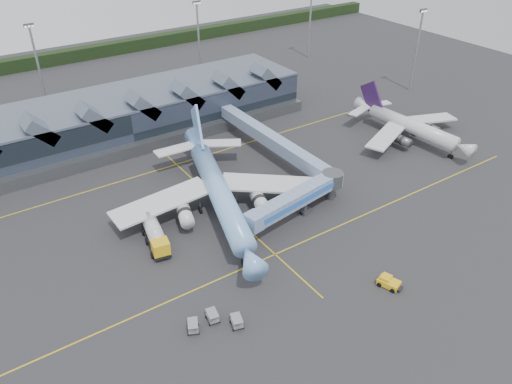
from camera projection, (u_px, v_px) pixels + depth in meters
ground at (248, 230)px, 86.74m from camera, size 260.00×260.00×0.00m
taxi_stripes at (219, 203)px, 93.73m from camera, size 120.00×60.00×0.01m
tree_line_far at (64, 57)px, 162.60m from camera, size 260.00×4.00×4.00m
terminal at (117, 118)px, 114.85m from camera, size 90.00×22.25×12.52m
light_masts at (185, 50)px, 133.83m from camera, size 132.40×42.56×22.45m
main_airliner at (218, 189)px, 89.96m from camera, size 37.77×44.40×14.55m
regional_jet at (408, 125)px, 114.76m from camera, size 29.55×32.25×11.07m
jet_bridge at (303, 196)px, 88.38m from camera, size 23.04×6.70×5.73m
fuel_truck at (155, 233)px, 82.57m from camera, size 4.58×10.94×3.64m
pushback_tug at (389, 282)px, 74.59m from camera, size 3.12×3.96×1.60m
baggage_carts at (214, 321)px, 67.92m from camera, size 7.44×5.09×1.50m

